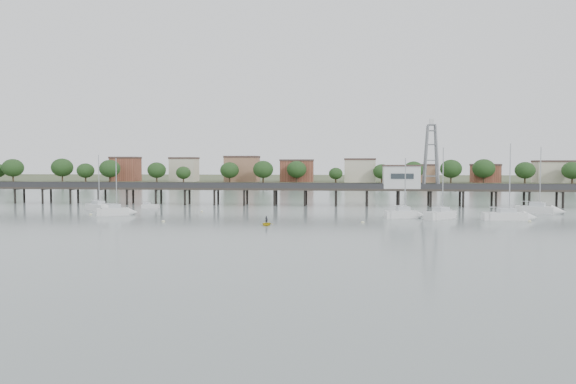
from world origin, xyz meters
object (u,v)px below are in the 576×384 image
object	(u,v)px
yellow_dinghy	(266,225)
sailboat_e	(545,210)
sailboat_f	(408,214)
sailboat_b	(101,208)
pier	(290,189)
white_tender	(150,206)
sailboat_a	(120,212)
sailboat_d	(515,216)
sailboat_c	(445,215)
lattice_tower	(431,157)

from	to	relation	value
yellow_dinghy	sailboat_e	bearing A→B (deg)	25.32
sailboat_e	sailboat_f	world-z (taller)	sailboat_e
sailboat_e	sailboat_b	bearing A→B (deg)	-149.18
pier	white_tender	xyz separation A→B (m)	(-29.04, -11.86, -3.37)
sailboat_a	yellow_dinghy	size ratio (longest dim) A/B	4.02
sailboat_e	sailboat_d	world-z (taller)	sailboat_d
sailboat_c	lattice_tower	bearing A→B (deg)	41.01
pier	sailboat_a	xyz separation A→B (m)	(-29.19, -27.32, -3.14)
pier	white_tender	world-z (taller)	pier
sailboat_d	yellow_dinghy	xyz separation A→B (m)	(-40.95, -12.13, -0.64)
lattice_tower	sailboat_c	world-z (taller)	lattice_tower
sailboat_f	white_tender	distance (m)	55.02
white_tender	yellow_dinghy	distance (m)	41.54
sailboat_d	sailboat_a	distance (m)	70.68
pier	sailboat_f	bearing A→B (deg)	-48.92
sailboat_b	sailboat_f	distance (m)	60.85
pier	lattice_tower	bearing A→B (deg)	0.00
sailboat_b	sailboat_c	distance (m)	67.24
lattice_tower	yellow_dinghy	size ratio (longest dim) A/B	5.58
sailboat_d	sailboat_f	bearing A→B (deg)	170.22
sailboat_e	sailboat_d	bearing A→B (deg)	-96.39
sailboat_d	sailboat_e	bearing A→B (deg)	51.02
sailboat_e	sailboat_a	xyz separation A→B (m)	(-80.13, -12.20, 0.01)
lattice_tower	white_tender	size ratio (longest dim) A/B	4.29
pier	sailboat_a	distance (m)	40.10
sailboat_b	yellow_dinghy	distance (m)	42.98
lattice_tower	yellow_dinghy	xyz separation A→B (m)	(-30.98, -41.04, -11.10)
sailboat_d	sailboat_a	world-z (taller)	sailboat_d
lattice_tower	sailboat_c	distance (m)	28.88
sailboat_b	sailboat_d	size ratio (longest dim) A/B	0.86
sailboat_d	white_tender	bearing A→B (deg)	161.90
sailboat_a	sailboat_f	distance (m)	52.96
sailboat_f	sailboat_a	bearing A→B (deg)	166.50
sailboat_f	white_tender	size ratio (longest dim) A/B	3.07
lattice_tower	sailboat_d	size ratio (longest dim) A/B	1.12
sailboat_b	sailboat_d	world-z (taller)	sailboat_d
lattice_tower	sailboat_b	distance (m)	71.50
sailboat_b	yellow_dinghy	world-z (taller)	sailboat_b
sailboat_d	yellow_dinghy	world-z (taller)	sailboat_d
sailboat_c	white_tender	size ratio (longest dim) A/B	3.63
lattice_tower	pier	bearing A→B (deg)	-180.00
sailboat_b	sailboat_d	bearing A→B (deg)	26.53
sailboat_a	sailboat_e	bearing A→B (deg)	-14.54
sailboat_d	sailboat_f	distance (m)	17.77
pier	sailboat_b	size ratio (longest dim) A/B	12.60
lattice_tower	sailboat_b	world-z (taller)	lattice_tower
sailboat_c	sailboat_f	world-z (taller)	sailboat_c
sailboat_e	white_tender	distance (m)	80.05
sailboat_c	white_tender	world-z (taller)	sailboat_c
pier	yellow_dinghy	xyz separation A→B (m)	(0.52, -41.04, -3.79)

